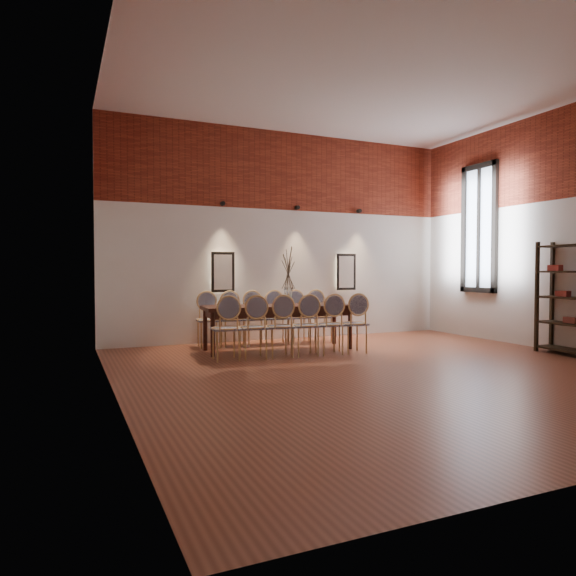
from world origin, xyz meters
name	(u,v)px	position (x,y,z in m)	size (l,w,h in m)	color
floor	(391,371)	(0.00, 0.00, -0.01)	(7.00, 7.00, 0.02)	brown
ceiling	(393,65)	(0.00, 0.00, 4.01)	(7.00, 7.00, 0.02)	silver
wall_back	(285,236)	(0.00, 3.55, 2.00)	(7.00, 0.10, 4.00)	silver
wall_left	(108,206)	(-3.55, 0.00, 2.00)	(0.10, 7.00, 4.00)	silver
brick_band_back	(287,171)	(0.00, 3.48, 3.25)	(7.00, 0.02, 1.50)	maroon
brick_band_left	(114,85)	(-3.48, 0.00, 3.25)	(0.02, 7.00, 1.50)	maroon
brick_band_right	(576,149)	(3.48, 0.00, 3.25)	(0.02, 7.00, 1.50)	maroon
niche_left	(222,272)	(-1.30, 3.45, 1.30)	(0.36, 0.06, 0.66)	#FFEAC6
niche_right	(345,272)	(1.30, 3.45, 1.30)	(0.36, 0.06, 0.66)	#FFEAC6
spot_fixture_left	(223,204)	(-1.30, 3.42, 2.55)	(0.08, 0.08, 0.10)	black
spot_fixture_mid	(297,208)	(0.20, 3.42, 2.55)	(0.08, 0.08, 0.10)	black
spot_fixture_right	(359,211)	(1.60, 3.42, 2.55)	(0.08, 0.08, 0.10)	black
window_glass	(480,228)	(3.46, 2.00, 2.15)	(0.02, 0.78, 2.38)	silver
window_frame	(479,228)	(3.44, 2.00, 2.15)	(0.08, 0.90, 2.50)	black
window_mullion	(479,228)	(3.44, 2.00, 2.15)	(0.06, 0.06, 2.40)	black
dining_table	(278,327)	(-0.69, 2.24, 0.38)	(2.50, 0.80, 0.75)	#34130B
chair_near_a	(226,329)	(-1.79, 1.65, 0.47)	(0.44, 0.44, 0.94)	tan
chair_near_b	(253,327)	(-1.37, 1.61, 0.47)	(0.44, 0.44, 0.94)	tan
chair_near_c	(279,326)	(-0.95, 1.58, 0.47)	(0.44, 0.44, 0.94)	tan
chair_near_d	(305,326)	(-0.54, 1.55, 0.47)	(0.44, 0.44, 0.94)	tan
chair_near_e	(329,325)	(-0.12, 1.51, 0.47)	(0.44, 0.44, 0.94)	tan
chair_near_f	(353,324)	(0.29, 1.48, 0.47)	(0.44, 0.44, 0.94)	tan
chair_far_a	(209,320)	(-1.68, 3.01, 0.47)	(0.44, 0.44, 0.94)	tan
chair_far_b	(232,319)	(-1.26, 2.97, 0.47)	(0.44, 0.44, 0.94)	tan
chair_far_c	(255,319)	(-0.85, 2.94, 0.47)	(0.44, 0.44, 0.94)	tan
chair_far_d	(278,318)	(-0.43, 2.91, 0.47)	(0.44, 0.44, 0.94)	tan
chair_far_e	(299,317)	(-0.01, 2.87, 0.47)	(0.44, 0.44, 0.94)	tan
chair_far_f	(320,316)	(0.40, 2.84, 0.47)	(0.44, 0.44, 0.94)	tan
vase	(288,296)	(-0.52, 2.23, 0.90)	(0.14, 0.14, 0.30)	silver
dried_branches	(288,269)	(-0.52, 2.23, 1.35)	(0.50, 0.50, 0.70)	#463C2C
bowl	(257,300)	(-1.08, 2.22, 0.84)	(0.24, 0.24, 0.18)	brown
book	(281,303)	(-0.56, 2.43, 0.77)	(0.26, 0.18, 0.03)	#80116D
shelving_rack	(569,298)	(3.28, -0.08, 0.90)	(0.38, 1.00, 1.80)	black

